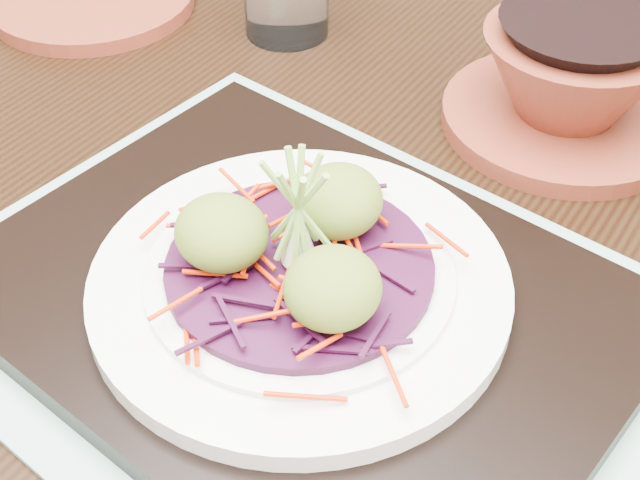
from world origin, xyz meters
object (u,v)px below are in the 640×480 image
Objects in this scene: dining_table at (328,365)px; terracotta_bowl_set at (570,86)px; serving_tray at (300,302)px; terracotta_side_plate at (93,0)px; white_plate at (300,282)px.

dining_table is 6.38× the size of terracotta_bowl_set.
serving_tray is at bearing -75.80° from dining_table.
terracotta_bowl_set is at bearing 9.45° from terracotta_side_plate.
white_plate is at bearing -99.47° from terracotta_bowl_set.
white_plate is (0.02, -0.05, 0.13)m from dining_table.
white_plate is at bearing -27.92° from terracotta_side_plate.
terracotta_side_plate reaches higher than dining_table.
dining_table is 0.27m from terracotta_bowl_set.
white_plate is 1.16× the size of terracotta_bowl_set.
serving_tray is at bearing -99.47° from terracotta_bowl_set.
terracotta_bowl_set reaches higher than white_plate.
terracotta_side_plate is (-0.38, 0.20, -0.02)m from white_plate.
white_plate is 0.28m from terracotta_bowl_set.
white_plate is at bearing -75.80° from dining_table.
terracotta_side_plate is at bearing 156.54° from serving_tray.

